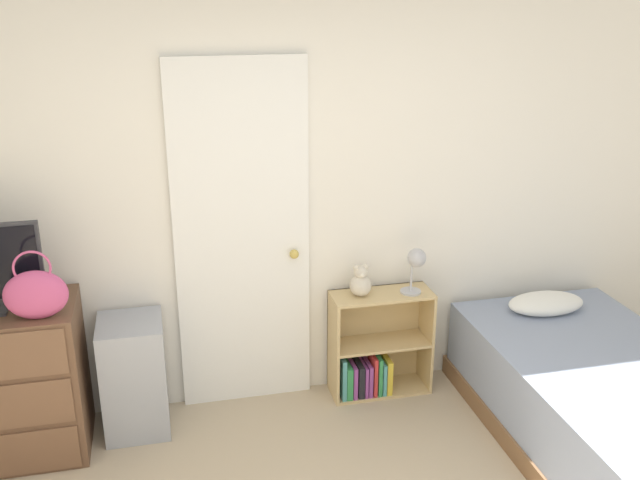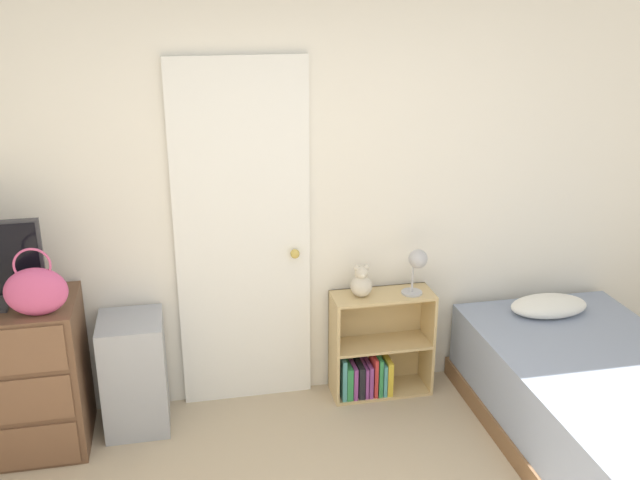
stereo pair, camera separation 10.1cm
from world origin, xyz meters
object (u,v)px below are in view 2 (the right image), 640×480
teddy_bear (361,283)px  bed (606,409)px  dresser (0,379)px  storage_bin (134,373)px  bookshelf (374,355)px  desk_lamp (417,263)px  handbag (36,291)px

teddy_bear → bed: (1.17, -0.84, -0.50)m
dresser → teddy_bear: size_ratio=4.37×
storage_bin → bookshelf: (1.46, 0.07, -0.08)m
dresser → bed: bearing=-12.2°
teddy_bear → bookshelf: bearing=2.6°
bookshelf → desk_lamp: size_ratio=2.33×
handbag → desk_lamp: 2.13m
handbag → storage_bin: (0.42, 0.23, -0.66)m
dresser → storage_bin: size_ratio=1.30×
bookshelf → teddy_bear: 0.51m
dresser → bookshelf: size_ratio=1.32×
bookshelf → teddy_bear: size_ratio=3.33×
handbag → storage_bin: 0.81m
dresser → bed: (3.24, -0.70, -0.17)m
dresser → handbag: (0.29, -0.16, 0.57)m
dresser → bookshelf: 2.17m
storage_bin → bed: size_ratio=0.35×
dresser → storage_bin: bearing=5.8°
storage_bin → bed: 2.65m
bookshelf → bed: size_ratio=0.35×
desk_lamp → bed: desk_lamp is taller
bookshelf → bed: bearing=-38.1°
dresser → desk_lamp: (2.40, 0.10, 0.45)m
dresser → teddy_bear: bearing=3.8°
bookshelf → teddy_bear: bearing=-177.4°
bookshelf → handbag: bearing=-170.8°
dresser → desk_lamp: desk_lamp is taller
bookshelf → desk_lamp: bearing=-10.6°
teddy_bear → desk_lamp: bearing=-6.8°
storage_bin → desk_lamp: bearing=0.9°
bed → bookshelf: bearing=141.9°
handbag → desk_lamp: (2.11, 0.26, -0.12)m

